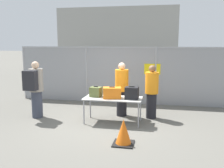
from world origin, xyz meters
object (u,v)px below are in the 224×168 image
object	(u,v)px
suitcase_black	(132,93)
security_worker_far	(152,91)
inspection_table	(113,100)
security_worker_near	(122,89)
suitcase_olive	(96,92)
traveler_hooded	(35,87)
utility_trailer	(140,85)
traffic_cone	(123,133)
suitcase_orange	(112,93)

from	to	relation	value
suitcase_black	security_worker_far	bearing A→B (deg)	52.53
inspection_table	security_worker_far	world-z (taller)	security_worker_far
security_worker_near	security_worker_far	distance (m)	0.95
suitcase_olive	security_worker_far	size ratio (longest dim) A/B	0.22
traveler_hooded	utility_trailer	distance (m)	5.12
utility_trailer	traffic_cone	world-z (taller)	utility_trailer
inspection_table	suitcase_orange	world-z (taller)	suitcase_orange
traveler_hooded	traffic_cone	xyz separation A→B (m)	(3.00, -1.51, -0.69)
suitcase_orange	utility_trailer	xyz separation A→B (m)	(0.43, 4.23, -0.46)
security_worker_near	traffic_cone	world-z (taller)	security_worker_near
suitcase_olive	security_worker_near	world-z (taller)	security_worker_near
suitcase_olive	suitcase_black	bearing A→B (deg)	-5.19
utility_trailer	traffic_cone	distance (m)	5.74
security_worker_far	traveler_hooded	bearing A→B (deg)	8.44
traveler_hooded	suitcase_olive	bearing A→B (deg)	-13.07
traveler_hooded	security_worker_near	size ratio (longest dim) A/B	1.03
security_worker_near	traveler_hooded	bearing A→B (deg)	34.43
suitcase_orange	traveler_hooded	size ratio (longest dim) A/B	0.32
security_worker_far	utility_trailer	xyz separation A→B (m)	(-0.68, 3.52, -0.42)
traffic_cone	security_worker_near	bearing A→B (deg)	100.36
security_worker_near	traffic_cone	xyz separation A→B (m)	(0.42, -2.29, -0.61)
suitcase_orange	suitcase_black	bearing A→B (deg)	1.11
security_worker_far	suitcase_orange	bearing A→B (deg)	29.74
traveler_hooded	traffic_cone	world-z (taller)	traveler_hooded
suitcase_olive	suitcase_orange	size ratio (longest dim) A/B	0.64
inspection_table	security_worker_near	xyz separation A→B (m)	(0.14, 0.75, 0.20)
suitcase_orange	traffic_cone	size ratio (longest dim) A/B	0.95
inspection_table	suitcase_orange	bearing A→B (deg)	-110.23
utility_trailer	security_worker_near	bearing A→B (deg)	-94.55
security_worker_near	utility_trailer	xyz separation A→B (m)	(0.27, 3.44, -0.45)
security_worker_far	utility_trailer	size ratio (longest dim) A/B	0.42
inspection_table	traffic_cone	size ratio (longest dim) A/B	2.81
traveler_hooded	traffic_cone	size ratio (longest dim) A/B	2.94
utility_trailer	traffic_cone	xyz separation A→B (m)	(0.15, -5.73, -0.16)
traveler_hooded	security_worker_near	world-z (taller)	traveler_hooded
traveler_hooded	security_worker_far	size ratio (longest dim) A/B	1.07
suitcase_orange	suitcase_black	xyz separation A→B (m)	(0.58, 0.01, 0.02)
suitcase_olive	traveler_hooded	distance (m)	1.91
suitcase_olive	utility_trailer	xyz separation A→B (m)	(0.94, 4.12, -0.45)
traveler_hooded	traffic_cone	bearing A→B (deg)	-42.95
suitcase_olive	inspection_table	bearing A→B (deg)	-7.58
inspection_table	utility_trailer	bearing A→B (deg)	84.35
inspection_table	security_worker_far	bearing A→B (deg)	31.33
utility_trailer	inspection_table	bearing A→B (deg)	-95.65
suitcase_black	security_worker_far	distance (m)	0.87
inspection_table	traveler_hooded	distance (m)	2.46
traveler_hooded	inspection_table	bearing A→B (deg)	-15.40
suitcase_black	utility_trailer	size ratio (longest dim) A/B	0.10
traveler_hooded	security_worker_near	bearing A→B (deg)	0.64
traveler_hooded	utility_trailer	world-z (taller)	traveler_hooded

